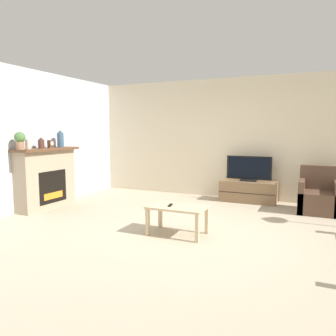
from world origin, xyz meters
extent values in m
plane|color=tan|center=(0.00, 0.00, 0.00)|extent=(24.00, 24.00, 0.00)
cube|color=beige|center=(0.00, 2.87, 1.35)|extent=(12.00, 0.06, 2.70)
cube|color=silver|center=(-3.55, 0.00, 1.35)|extent=(0.06, 12.00, 2.70)
cube|color=tan|center=(-3.34, 0.37, 0.57)|extent=(0.34, 1.29, 1.14)
cube|color=black|center=(-3.17, 0.37, 0.43)|extent=(0.01, 0.71, 0.63)
cube|color=orange|center=(-3.17, 0.37, 0.26)|extent=(0.01, 0.50, 0.13)
cube|color=brown|center=(-3.31, 0.37, 1.17)|extent=(0.46, 1.41, 0.05)
cylinder|color=beige|center=(-3.32, -0.05, 1.27)|extent=(0.10, 0.10, 0.17)
sphere|color=beige|center=(-3.32, -0.05, 1.37)|extent=(0.05, 0.05, 0.05)
cylinder|color=#512D23|center=(-3.32, 0.27, 1.27)|extent=(0.11, 0.11, 0.16)
sphere|color=#512D23|center=(-3.32, 0.27, 1.36)|extent=(0.06, 0.06, 0.06)
cylinder|color=#385670|center=(-3.32, 0.80, 1.34)|extent=(0.13, 0.13, 0.30)
sphere|color=#385670|center=(-3.32, 0.80, 1.50)|extent=(0.07, 0.07, 0.07)
cube|color=brown|center=(-3.32, 0.52, 1.27)|extent=(0.07, 0.11, 0.15)
cylinder|color=white|center=(-3.29, 0.52, 1.28)|extent=(0.00, 0.08, 0.08)
cylinder|color=#936B4C|center=(-3.32, -0.22, 1.26)|extent=(0.14, 0.14, 0.14)
sphere|color=#477038|center=(-3.32, -0.22, 1.41)|extent=(0.19, 0.19, 0.19)
cube|color=brown|center=(0.22, 2.56, 0.23)|extent=(1.18, 0.48, 0.45)
cube|color=black|center=(0.22, 2.32, 0.23)|extent=(1.16, 0.01, 0.01)
cube|color=black|center=(0.22, 2.56, 0.47)|extent=(0.33, 0.18, 0.04)
cube|color=black|center=(0.22, 2.56, 0.74)|extent=(0.95, 0.03, 0.50)
cube|color=black|center=(0.22, 2.55, 0.74)|extent=(0.87, 0.01, 0.45)
cube|color=brown|center=(1.59, 2.15, 0.20)|extent=(0.70, 0.76, 0.40)
cube|color=brown|center=(1.59, 2.46, 0.63)|extent=(0.70, 0.14, 0.46)
cube|color=brown|center=(1.29, 2.15, 0.30)|extent=(0.10, 0.76, 0.61)
cube|color=#CCB289|center=(-0.31, -0.13, 0.41)|extent=(0.84, 0.51, 0.03)
cube|color=#CCB289|center=(-0.69, -0.35, 0.20)|extent=(0.05, 0.05, 0.40)
cube|color=#CCB289|center=(0.07, -0.35, 0.20)|extent=(0.05, 0.05, 0.40)
cube|color=#CCB289|center=(-0.69, 0.08, 0.20)|extent=(0.05, 0.05, 0.40)
cube|color=#CCB289|center=(0.07, 0.08, 0.20)|extent=(0.05, 0.05, 0.40)
cube|color=black|center=(-0.42, -0.16, 0.44)|extent=(0.06, 0.15, 0.02)
camera|label=1|loc=(1.49, -4.48, 1.53)|focal=35.00mm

